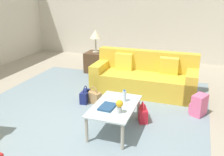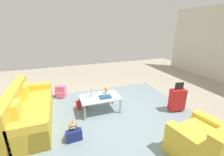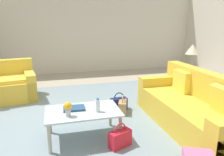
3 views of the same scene
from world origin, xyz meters
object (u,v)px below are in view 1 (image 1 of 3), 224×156
at_px(handbag_tan, 94,97).
at_px(handbag_navy, 85,96).
at_px(table_lamp, 96,35).
at_px(coffee_table_book, 107,107).
at_px(handbag_red, 143,114).
at_px(side_table, 96,62).
at_px(water_bottle, 124,96).
at_px(backpack_pink, 199,105).
at_px(coffee_table, 115,108).
at_px(couch, 144,79).
at_px(flower_vase, 120,105).

bearing_deg(handbag_tan, handbag_navy, 95.76).
bearing_deg(table_lamp, handbag_navy, -163.54).
bearing_deg(coffee_table_book, handbag_red, -35.32).
relative_size(side_table, handbag_navy, 1.57).
distance_m(water_bottle, side_table, 3.06).
distance_m(coffee_table_book, side_table, 3.25).
bearing_deg(coffee_table_book, table_lamp, 28.51).
bearing_deg(water_bottle, handbag_navy, 58.44).
relative_size(table_lamp, backpack_pink, 1.56).
xyz_separation_m(water_bottle, handbag_red, (0.25, -0.27, -0.41)).
height_order(table_lamp, backpack_pink, table_lamp).
bearing_deg(coffee_table, backpack_pink, -52.11).
distance_m(couch, handbag_tan, 1.28).
relative_size(coffee_table, handbag_tan, 2.98).
relative_size(coffee_table, backpack_pink, 2.66).
xyz_separation_m(water_bottle, flower_vase, (-0.42, -0.05, 0.03)).
bearing_deg(water_bottle, flower_vase, -173.21).
height_order(table_lamp, handbag_navy, table_lamp).
relative_size(coffee_table, coffee_table_book, 3.44).
bearing_deg(handbag_red, handbag_navy, 73.86).
distance_m(couch, water_bottle, 1.61).
distance_m(handbag_red, backpack_pink, 1.08).
distance_m(coffee_table_book, handbag_navy, 1.30).
bearing_deg(coffee_table, coffee_table_book, 146.31).
xyz_separation_m(coffee_table, handbag_navy, (0.82, 0.92, -0.26)).
bearing_deg(couch, side_table, 57.81).
height_order(handbag_red, handbag_navy, same).
bearing_deg(handbag_tan, side_table, 21.32).
xyz_separation_m(handbag_navy, backpack_pink, (0.18, -2.21, 0.06)).
xyz_separation_m(flower_vase, table_lamp, (3.02, 1.65, 0.48)).
height_order(side_table, handbag_red, side_table).
bearing_deg(couch, backpack_pink, -123.51).
distance_m(coffee_table_book, handbag_red, 0.80).
height_order(water_bottle, handbag_navy, water_bottle).
bearing_deg(side_table, table_lamp, 0.00).
distance_m(water_bottle, flower_vase, 0.42).
distance_m(coffee_table, coffee_table_book, 0.16).
distance_m(coffee_table, water_bottle, 0.27).
xyz_separation_m(couch, water_bottle, (-1.59, 0.00, 0.23)).
distance_m(coffee_table, handbag_red, 0.64).
bearing_deg(side_table, water_bottle, -148.39).
relative_size(couch, side_table, 4.06).
bearing_deg(handbag_red, side_table, 38.49).
bearing_deg(couch, flower_vase, -178.58).
height_order(coffee_table, flower_vase, flower_vase).
relative_size(coffee_table_book, flower_vase, 1.51).
distance_m(coffee_table_book, handbag_tan, 1.21).
distance_m(couch, table_lamp, 2.03).
bearing_deg(backpack_pink, side_table, 57.24).
xyz_separation_m(coffee_table, table_lamp, (2.80, 1.50, 0.66)).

